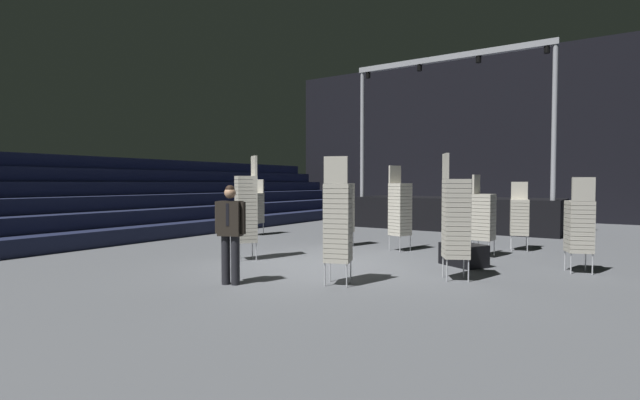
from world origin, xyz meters
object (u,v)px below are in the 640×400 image
object	(u,v)px
chair_stack_aisle_left	(256,207)
stage_riser	(455,211)
chair_stack_rear_right	(400,208)
chair_stack_front_right	(484,216)
chair_stack_mid_left	(246,208)
chair_stack_front_left	(519,216)
chair_stack_mid_centre	(579,225)
man_with_tie	(230,228)
chair_stack_rear_left	(343,206)
equipment_road_case	(463,255)
chair_stack_mid_right	(338,221)
chair_stack_rear_centre	(456,217)

from	to	relation	value
chair_stack_aisle_left	stage_riser	bearing A→B (deg)	-138.28
chair_stack_rear_right	chair_stack_front_right	bearing A→B (deg)	115.79
chair_stack_front_right	chair_stack_mid_left	bearing A→B (deg)	-47.35
chair_stack_front_left	chair_stack_mid_centre	distance (m)	2.98
man_with_tie	chair_stack_mid_left	distance (m)	2.62
stage_riser	chair_stack_rear_left	bearing A→B (deg)	-100.44
chair_stack_front_right	equipment_road_case	size ratio (longest dim) A/B	2.18
chair_stack_front_left	chair_stack_rear_left	distance (m)	4.63
chair_stack_front_right	chair_stack_rear_right	distance (m)	2.08
chair_stack_mid_right	chair_stack_rear_left	world-z (taller)	same
chair_stack_rear_centre	equipment_road_case	world-z (taller)	chair_stack_rear_centre
equipment_road_case	chair_stack_mid_right	bearing A→B (deg)	-113.06
chair_stack_aisle_left	equipment_road_case	bearing A→B (deg)	159.30
chair_stack_front_left	chair_stack_rear_centre	distance (m)	4.56
man_with_tie	chair_stack_mid_centre	distance (m)	6.75
chair_stack_rear_right	chair_stack_aisle_left	bearing A→B (deg)	-76.12
chair_stack_mid_left	equipment_road_case	distance (m)	4.93
chair_stack_mid_right	chair_stack_rear_left	xyz separation A→B (m)	(-2.38, 4.23, 0.00)
chair_stack_mid_right	stage_riser	bearing A→B (deg)	77.13
equipment_road_case	man_with_tie	bearing A→B (deg)	-125.11
stage_riser	chair_stack_front_left	distance (m)	5.48
man_with_tie	chair_stack_mid_centre	xyz separation A→B (m)	(4.98, 4.55, -0.04)
chair_stack_rear_left	equipment_road_case	xyz separation A→B (m)	(3.67, -1.18, -0.88)
chair_stack_front_left	chair_stack_aisle_left	xyz separation A→B (m)	(-8.13, -1.10, 0.04)
chair_stack_front_left	chair_stack_mid_centre	world-z (taller)	chair_stack_mid_centre
chair_stack_mid_left	chair_stack_rear_left	world-z (taller)	chair_stack_mid_left
chair_stack_rear_left	chair_stack_aisle_left	xyz separation A→B (m)	(-3.88, 0.74, -0.17)
chair_stack_mid_right	chair_stack_mid_centre	size ratio (longest dim) A/B	1.18
chair_stack_rear_right	chair_stack_aisle_left	world-z (taller)	chair_stack_rear_right
chair_stack_mid_left	equipment_road_case	size ratio (longest dim) A/B	2.66
chair_stack_front_left	chair_stack_rear_left	world-z (taller)	chair_stack_rear_left
chair_stack_mid_right	equipment_road_case	xyz separation A→B (m)	(1.30, 3.04, -0.88)
chair_stack_mid_left	chair_stack_mid_right	world-z (taller)	chair_stack_mid_left
chair_stack_front_left	chair_stack_front_right	distance (m)	1.66
chair_stack_front_right	chair_stack_mid_right	world-z (taller)	chair_stack_mid_right
chair_stack_rear_left	chair_stack_rear_right	xyz separation A→B (m)	(1.65, 0.08, 0.00)
stage_riser	chair_stack_rear_left	size ratio (longest dim) A/B	3.33
chair_stack_mid_right	chair_stack_rear_left	distance (m)	4.85
chair_stack_mid_left	chair_stack_mid_centre	size ratio (longest dim) A/B	1.27
chair_stack_rear_left	chair_stack_front_left	bearing A→B (deg)	42.09
man_with_tie	chair_stack_rear_left	xyz separation A→B (m)	(-0.81, 5.25, 0.13)
chair_stack_aisle_left	man_with_tie	bearing A→B (deg)	121.65
chair_stack_rear_centre	chair_stack_aisle_left	distance (m)	8.56
stage_riser	chair_stack_front_right	xyz separation A→B (m)	(2.55, -6.11, 0.28)
chair_stack_front_right	chair_stack_rear_right	size ratio (longest dim) A/B	0.89
chair_stack_mid_right	chair_stack_rear_centre	bearing A→B (deg)	24.72
chair_stack_mid_right	chair_stack_aisle_left	world-z (taller)	chair_stack_mid_right
chair_stack_mid_left	chair_stack_front_left	bearing A→B (deg)	-100.17
chair_stack_mid_left	chair_stack_rear_centre	size ratio (longest dim) A/B	1.04
stage_riser	chair_stack_mid_left	bearing A→B (deg)	-101.37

